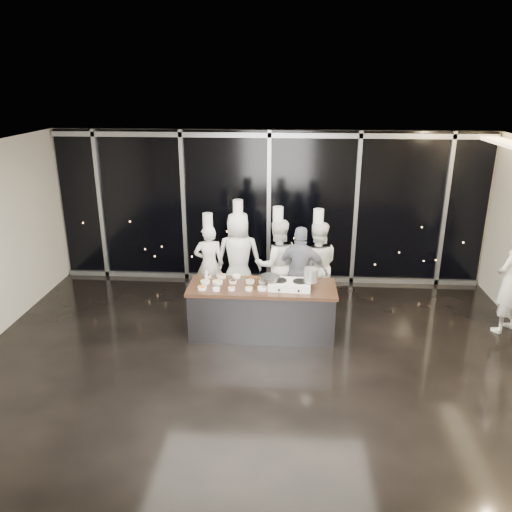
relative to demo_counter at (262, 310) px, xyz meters
The scene contains 15 objects.
ground 1.01m from the demo_counter, 90.00° to the right, with size 9.00×9.00×0.00m, color black.
room_shell 2.01m from the demo_counter, 78.94° to the right, with size 9.02×7.02×3.21m.
window_wall 2.78m from the demo_counter, 90.00° to the left, with size 8.90×0.11×3.20m.
demo_counter is the anchor object (origin of this frame).
stove 0.69m from the demo_counter, ahead, with size 0.71×0.47×0.14m.
frying_pan 0.63m from the demo_counter, 16.37° to the right, with size 0.58×0.35×0.05m.
stock_pot 1.06m from the demo_counter, ahead, with size 0.23×0.23×0.23m, color #BBBBBE.
prep_bowls 0.68m from the demo_counter, behind, with size 1.36×0.73×0.05m.
squeeze_bottle 1.11m from the demo_counter, behind, with size 0.06×0.06×0.21m.
chef_far_left 1.71m from the demo_counter, 130.86° to the left, with size 0.62×0.46×1.80m.
chef_left 1.55m from the demo_counter, 111.11° to the left, with size 0.91×0.62×2.03m.
chef_center 1.21m from the demo_counter, 78.53° to the left, with size 1.00×0.87×1.98m.
guest 1.15m from the demo_counter, 52.59° to the left, with size 1.05×0.59×1.68m.
chef_right 1.54m from the demo_counter, 50.09° to the left, with size 0.86×0.68×1.94m.
chef_side 4.25m from the demo_counter, ahead, with size 0.81×0.77×2.09m.
Camera 1 is at (0.41, -6.75, 4.15)m, focal length 35.00 mm.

